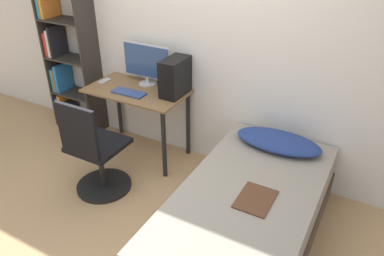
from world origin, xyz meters
name	(u,v)px	position (x,y,z in m)	size (l,w,h in m)	color
ground_plane	(109,236)	(0.00, 0.00, 0.00)	(14.00, 14.00, 0.00)	tan
wall_back	(195,39)	(0.00, 1.45, 1.25)	(8.00, 0.05, 2.50)	silver
desk	(138,101)	(-0.49, 1.14, 0.62)	(1.01, 0.57, 0.74)	brown
bookshelf	(66,62)	(-1.58, 1.28, 0.80)	(0.60, 0.29, 1.72)	#2D2823
office_chair	(95,157)	(-0.45, 0.42, 0.38)	(0.52, 0.52, 0.95)	black
bed	(246,218)	(0.98, 0.47, 0.25)	(0.98, 1.90, 0.51)	#4C3D2D
pillow	(278,141)	(0.98, 1.16, 0.56)	(0.74, 0.36, 0.11)	navy
magazine	(255,199)	(1.06, 0.41, 0.51)	(0.24, 0.32, 0.01)	#56331E
monitor	(147,63)	(-0.48, 1.32, 0.97)	(0.55, 0.18, 0.42)	#B7B7BC
keyboard	(129,93)	(-0.50, 1.02, 0.75)	(0.35, 0.14, 0.02)	#33477A
pc_tower	(175,77)	(-0.09, 1.23, 0.92)	(0.18, 0.34, 0.36)	black
phone	(105,81)	(-0.92, 1.16, 0.75)	(0.07, 0.14, 0.01)	#B7B7BC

